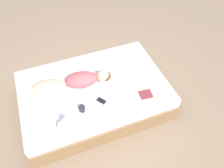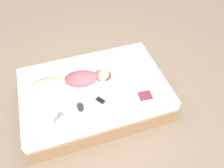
# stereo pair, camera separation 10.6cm
# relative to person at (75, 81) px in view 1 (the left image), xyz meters

# --- Properties ---
(ground_plane) EXTENTS (12.00, 12.00, 0.00)m
(ground_plane) POSITION_rel_person_xyz_m (0.10, 0.25, -0.57)
(ground_plane) COLOR #7A6651
(bed) EXTENTS (1.53, 2.31, 0.48)m
(bed) POSITION_rel_person_xyz_m (0.10, 0.25, -0.34)
(bed) COLOR brown
(bed) RESTS_ON ground_plane
(person) EXTENTS (0.42, 1.24, 0.21)m
(person) POSITION_rel_person_xyz_m (0.00, 0.00, 0.00)
(person) COLOR tan
(person) RESTS_ON bed
(open_magazine) EXTENTS (0.56, 0.34, 0.01)m
(open_magazine) POSITION_rel_person_xyz_m (0.43, 0.94, -0.09)
(open_magazine) COLOR silver
(open_magazine) RESTS_ON bed
(coffee_mug) EXTENTS (0.13, 0.09, 0.08)m
(coffee_mug) POSITION_rel_person_xyz_m (0.49, -0.04, -0.05)
(coffee_mug) COLOR #232328
(coffee_mug) RESTS_ON bed
(cell_phone) EXTENTS (0.17, 0.15, 0.01)m
(cell_phone) POSITION_rel_person_xyz_m (0.43, 0.27, -0.09)
(cell_phone) COLOR #333842
(cell_phone) RESTS_ON bed
(plush_toy) EXTENTS (0.15, 0.17, 0.20)m
(plush_toy) POSITION_rel_person_xyz_m (0.67, -0.35, -0.01)
(plush_toy) COLOR #B2BCCC
(plush_toy) RESTS_ON bed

